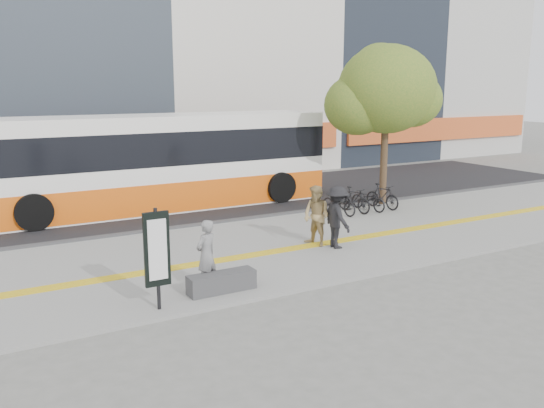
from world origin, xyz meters
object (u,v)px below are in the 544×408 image
bus (157,165)px  seated_woman (206,255)px  pedestrian_dark (337,217)px  signboard (157,251)px  pedestrian_tan (316,216)px  bench (222,282)px  street_tree (384,91)px

bus → seated_woman: size_ratio=8.17×
pedestrian_dark → seated_woman: bearing=111.9°
signboard → pedestrian_tan: size_ratio=1.23×
bench → pedestrian_tan: size_ratio=0.89×
pedestrian_dark → bench: bearing=116.7°
seated_woman → pedestrian_tan: (4.29, 1.80, 0.07)m
bus → seated_woman: (-2.00, -9.35, -0.84)m
street_tree → pedestrian_dark: size_ratio=3.45×
street_tree → seated_woman: size_ratio=3.83×
street_tree → seated_woman: 12.05m
seated_woman → pedestrian_tan: 4.66m
signboard → bus: bus is taller
signboard → seated_woman: (1.38, 0.66, -0.46)m
pedestrian_tan → pedestrian_dark: 0.63m
bench → street_tree: bearing=31.6°
bench → pedestrian_tan: pedestrian_tan is taller
bus → pedestrian_dark: (2.69, -8.04, -0.75)m
pedestrian_tan → street_tree: bearing=110.4°
bench → bus: 9.97m
bus → pedestrian_dark: 8.51m
bench → seated_woman: (-0.22, 0.35, 0.60)m
signboard → bus: 10.57m
pedestrian_dark → street_tree: bearing=-44.3°
pedestrian_tan → pedestrian_dark: (0.40, -0.49, 0.02)m
signboard → bus: bearing=71.3°
seated_woman → pedestrian_dark: pedestrian_dark is taller
signboard → bench: bearing=10.8°
street_tree → bus: bearing=155.3°
bench → street_tree: street_tree is taller
street_tree → pedestrian_tan: bearing=-145.9°
pedestrian_tan → pedestrian_dark: pedestrian_dark is taller
bench → bus: bearing=79.6°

